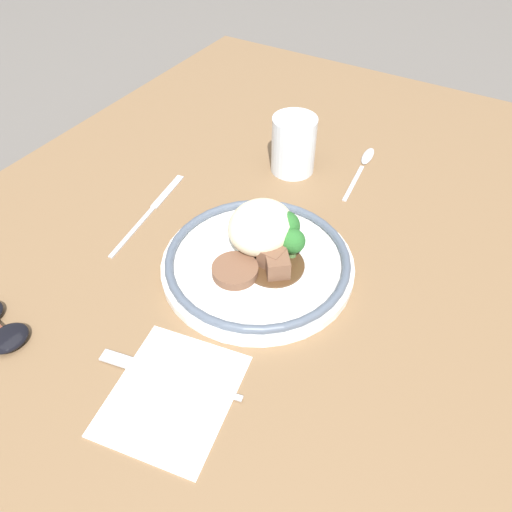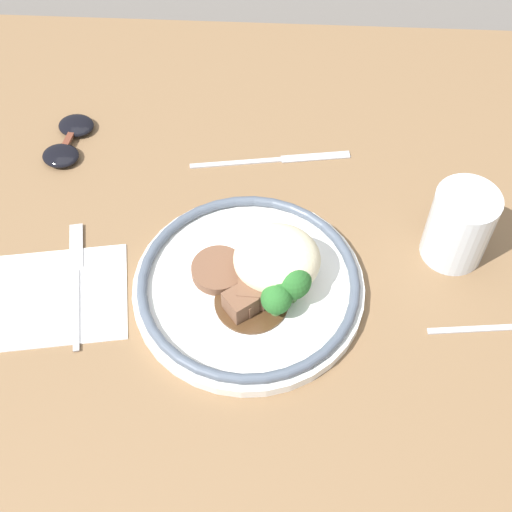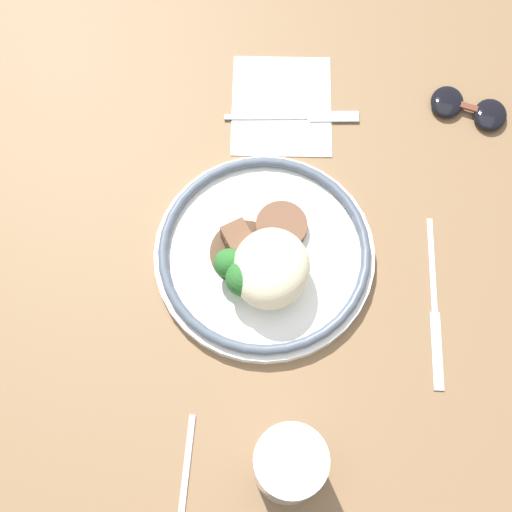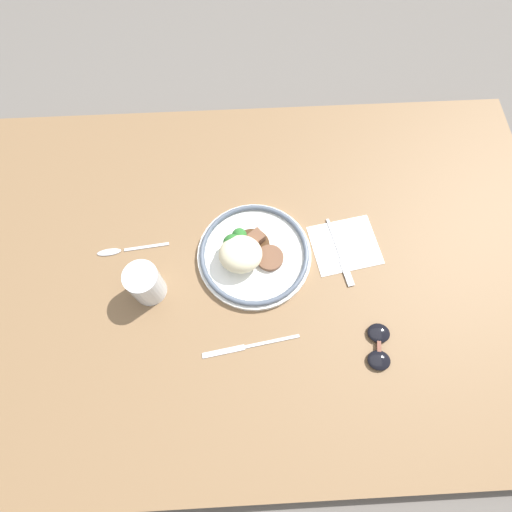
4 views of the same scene
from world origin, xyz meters
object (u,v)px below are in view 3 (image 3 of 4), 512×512
(plate, at_px, (264,257))
(fork, at_px, (305,117))
(juice_glass, at_px, (289,466))
(sunglasses, at_px, (469,108))
(knife, at_px, (434,308))

(plate, height_order, fork, plate)
(juice_glass, relative_size, fork, 0.55)
(sunglasses, bearing_deg, juice_glass, -8.17)
(plate, bearing_deg, juice_glass, 17.06)
(fork, height_order, knife, fork)
(knife, height_order, sunglasses, sunglasses)
(knife, distance_m, sunglasses, 0.29)
(fork, relative_size, sunglasses, 1.64)
(knife, relative_size, sunglasses, 1.98)
(fork, relative_size, knife, 0.83)
(juice_glass, height_order, knife, juice_glass)
(plate, bearing_deg, sunglasses, 139.75)
(plate, height_order, knife, plate)
(juice_glass, relative_size, knife, 0.46)
(fork, bearing_deg, knife, -61.22)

